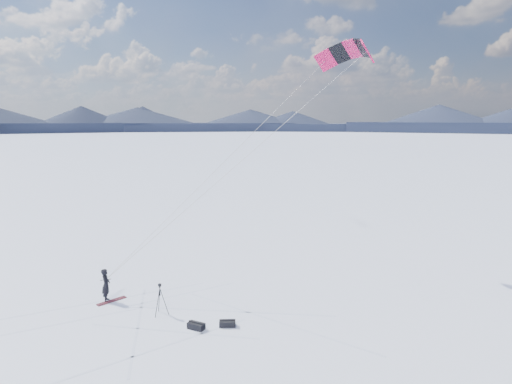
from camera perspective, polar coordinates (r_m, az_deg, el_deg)
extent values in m
plane|color=white|center=(21.06, -13.41, -17.43)|extent=(1800.00, 1800.00, 0.00)
cube|color=black|center=(334.39, 25.18, 7.58)|extent=(147.80, 124.57, 4.74)
cone|color=black|center=(334.34, 25.21, 7.98)|extent=(89.40, 89.40, 8.00)
cube|color=black|center=(337.39, 7.90, 8.41)|extent=(156.56, 89.15, 4.74)
cone|color=black|center=(337.35, 7.91, 8.81)|extent=(80.64, 80.64, 8.00)
cube|color=black|center=(338.78, -9.31, 8.38)|extent=(150.00, 45.00, 4.74)
cone|color=black|center=(338.74, -9.32, 8.78)|extent=(64.00, 64.00, 8.00)
cube|color=black|center=(338.44, -26.46, 7.50)|extent=(156.56, 89.15, 4.74)
cone|color=black|center=(338.39, -26.49, 7.90)|extent=(80.64, 80.64, 8.00)
cube|color=silver|center=(20.13, -23.77, -19.36)|extent=(3.52, 7.29, 0.01)
cube|color=silver|center=(21.78, -17.67, -16.66)|extent=(6.45, 7.79, 0.01)
cube|color=silver|center=(23.66, -12.62, -14.23)|extent=(11.66, 3.07, 0.01)
cube|color=silver|center=(18.53, -8.15, -21.28)|extent=(1.27, 5.91, 0.01)
cube|color=silver|center=(20.61, -3.29, -17.79)|extent=(6.52, 4.83, 0.01)
cube|color=silver|center=(22.85, 0.51, -14.87)|extent=(8.85, 4.87, 0.01)
imported|color=black|center=(24.67, -19.26, -13.54)|extent=(0.48, 0.68, 1.77)
cube|color=maroon|center=(24.53, -18.70, -13.59)|extent=(1.45, 1.16, 0.04)
cylinder|color=black|center=(22.09, -12.13, -14.07)|extent=(0.42, 0.10, 1.38)
cylinder|color=black|center=(22.31, -12.79, -13.86)|extent=(0.17, 0.41, 1.38)
cylinder|color=black|center=(22.01, -13.00, -14.21)|extent=(0.29, 0.34, 1.38)
cylinder|color=black|center=(21.94, -12.69, -12.85)|extent=(0.04, 0.04, 0.38)
cube|color=black|center=(21.85, -12.71, -12.25)|extent=(0.09, 0.09, 0.05)
cube|color=black|center=(21.81, -12.72, -12.01)|extent=(0.16, 0.12, 0.11)
cylinder|color=black|center=(21.90, -12.70, -11.91)|extent=(0.08, 0.11, 0.08)
cube|color=black|center=(20.80, -3.84, -17.10)|extent=(0.79, 0.44, 0.28)
cylinder|color=black|center=(20.73, -3.84, -16.70)|extent=(0.71, 0.16, 0.07)
cube|color=black|center=(20.72, -7.98, -17.27)|extent=(0.86, 0.76, 0.29)
cylinder|color=black|center=(20.64, -7.99, -16.86)|extent=(0.67, 0.49, 0.09)
cube|color=#C5114A|center=(26.27, 14.60, 17.76)|extent=(1.13, 1.29, 1.47)
cube|color=black|center=(27.34, 13.95, 18.14)|extent=(0.88, 1.36, 1.26)
cube|color=#C5114A|center=(28.34, 12.73, 18.11)|extent=(1.15, 1.36, 1.03)
cube|color=black|center=(29.16, 11.12, 17.69)|extent=(1.39, 1.26, 1.26)
cube|color=#C5114A|center=(29.73, 9.32, 16.96)|extent=(1.58, 1.05, 1.47)
cylinder|color=#9B9AA0|center=(23.41, -1.97, 4.16)|extent=(14.66, 1.65, 12.17)
cylinder|color=#9B9AA0|center=(25.39, -3.75, 4.58)|extent=(13.59, 5.77, 12.17)
cylinder|color=black|center=(24.24, -19.41, -10.98)|extent=(0.54, 0.17, 0.03)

